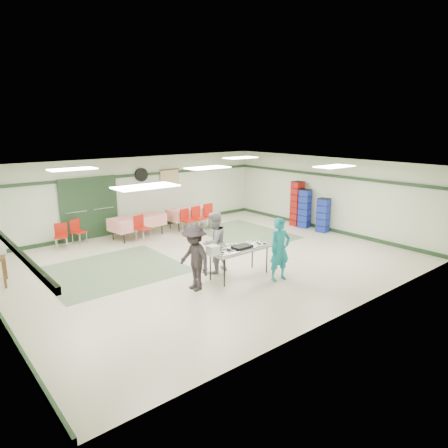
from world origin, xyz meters
TOP-DOWN VIEW (x-y plane):
  - floor at (0.00, 0.00)m, footprint 11.00×11.00m
  - ceiling at (0.00, 0.00)m, footprint 11.00×11.00m
  - wall_back at (0.00, 4.50)m, footprint 11.00×0.00m
  - wall_front at (0.00, -4.50)m, footprint 11.00×0.00m
  - wall_right at (5.50, 0.00)m, footprint 0.00×9.00m
  - trim_back at (0.00, 4.47)m, footprint 11.00×0.06m
  - baseboard_back at (0.00, 4.47)m, footprint 11.00×0.06m
  - trim_right at (5.47, 0.00)m, footprint 0.06×9.00m
  - baseboard_right at (5.47, 0.00)m, footprint 0.06×9.00m
  - green_patch_a at (-2.50, 1.00)m, footprint 3.50×3.00m
  - green_patch_b at (2.80, 1.50)m, footprint 2.50×3.50m
  - double_door_left at (-2.20, 4.44)m, footprint 0.90×0.06m
  - double_door_right at (-1.25, 4.44)m, footprint 0.90×0.06m
  - door_frame at (-1.73, 4.42)m, footprint 2.00×0.03m
  - wall_fan at (0.30, 4.44)m, footprint 0.50×0.10m
  - scroll_banner at (1.50, 4.44)m, footprint 0.80×0.02m
  - serving_table at (-0.17, -1.53)m, footprint 1.71×0.71m
  - sheet_tray_right at (0.33, -1.57)m, footprint 0.64×0.49m
  - sheet_tray_mid at (-0.29, -1.44)m, footprint 0.60×0.46m
  - sheet_tray_left at (-0.70, -1.61)m, footprint 0.60×0.46m
  - baking_pan at (-0.11, -1.57)m, footprint 0.51×0.32m
  - foam_box_stack at (-1.01, -1.52)m, footprint 0.26×0.24m
  - volunteer_teal at (0.48, -2.34)m, footprint 0.65×0.49m
  - volunteer_grey at (-0.47, -0.87)m, footprint 0.90×0.76m
  - volunteer_dark at (-1.54, -1.49)m, footprint 0.60×1.04m
  - dining_table_a at (1.78, 3.52)m, footprint 1.75×0.83m
  - dining_table_b at (-0.42, 3.52)m, footprint 2.04×1.14m
  - chair_a at (1.76, 2.96)m, footprint 0.47×0.47m
  - chair_b at (1.25, 2.96)m, footprint 0.48×0.48m
  - chair_c at (2.33, 2.96)m, footprint 0.46×0.46m
  - chair_d at (-0.58, 2.96)m, footprint 0.52×0.52m
  - chair_loose_a at (-2.36, 4.00)m, footprint 0.51×0.51m
  - chair_loose_b at (-2.93, 3.80)m, footprint 0.50×0.50m
  - crate_stack_blue_a at (5.15, 0.72)m, footprint 0.45×0.45m
  - crate_stack_red at (5.15, 1.11)m, footprint 0.41×0.41m
  - crate_stack_blue_b at (5.15, -0.15)m, footprint 0.45×0.45m

SIDE VIEW (x-z plane):
  - floor at x=0.00m, z-range 0.00..0.00m
  - green_patch_a at x=-2.50m, z-range 0.00..0.01m
  - green_patch_b at x=2.80m, z-range 0.00..0.01m
  - baseboard_back at x=0.00m, z-range 0.00..0.12m
  - baseboard_right at x=5.47m, z-range 0.00..0.12m
  - chair_loose_b at x=-2.93m, z-range 0.09..0.92m
  - chair_loose_a at x=-2.36m, z-range 0.09..0.93m
  - chair_b at x=1.25m, z-range 0.10..0.97m
  - chair_d at x=-0.58m, z-range 0.10..1.00m
  - chair_a at x=1.76m, z-range 0.10..1.00m
  - dining_table_a at x=1.78m, z-range 0.19..0.95m
  - chair_c at x=2.33m, z-range 0.11..1.03m
  - dining_table_b at x=-0.42m, z-range 0.19..0.95m
  - crate_stack_blue_b at x=5.15m, z-range 0.00..1.25m
  - serving_table at x=-0.17m, z-range 0.33..1.09m
  - crate_stack_blue_a at x=5.15m, z-range 0.00..1.47m
  - sheet_tray_right at x=0.33m, z-range 0.76..0.78m
  - sheet_tray_mid at x=-0.29m, z-range 0.76..0.78m
  - sheet_tray_left at x=-0.70m, z-range 0.76..0.78m
  - volunteer_dark at x=-1.54m, z-range 0.00..1.59m
  - baking_pan at x=-0.11m, z-range 0.76..0.84m
  - volunteer_teal at x=0.48m, z-range 0.00..1.60m
  - volunteer_grey at x=-0.47m, z-range 0.00..1.64m
  - crate_stack_red at x=5.15m, z-range 0.00..1.73m
  - foam_box_stack at x=-1.01m, z-range 0.76..1.00m
  - double_door_left at x=-2.20m, z-range 0.00..2.10m
  - double_door_right at x=-1.25m, z-range 0.00..2.10m
  - door_frame at x=-1.73m, z-range -0.02..2.12m
  - wall_back at x=0.00m, z-range -4.15..6.85m
  - wall_front at x=0.00m, z-range -4.15..6.85m
  - wall_right at x=5.50m, z-range -3.15..5.85m
  - scroll_banner at x=1.50m, z-range 1.55..2.15m
  - trim_back at x=0.00m, z-range 2.00..2.10m
  - trim_right at x=5.47m, z-range 2.00..2.10m
  - wall_fan at x=0.30m, z-range 1.80..2.30m
  - ceiling at x=0.00m, z-range 2.70..2.70m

